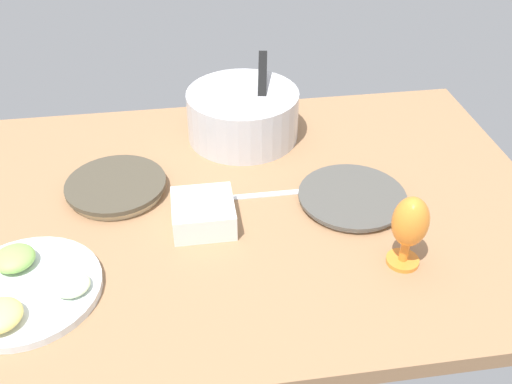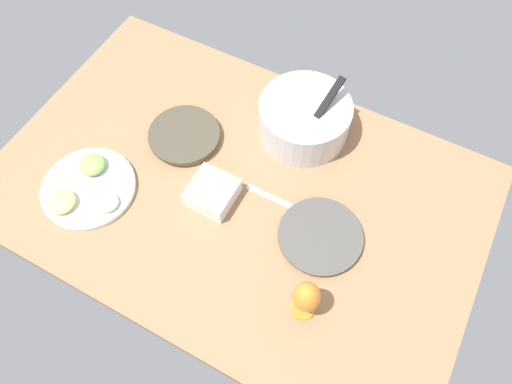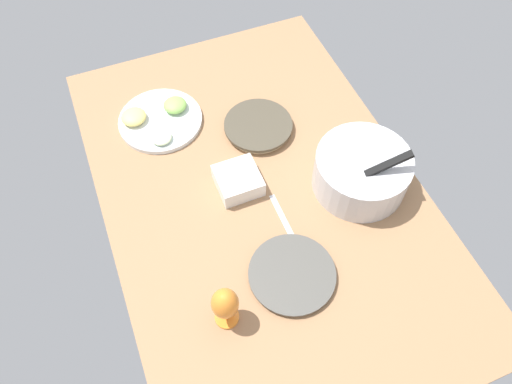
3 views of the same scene
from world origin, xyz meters
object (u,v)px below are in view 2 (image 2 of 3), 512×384
object	(u,v)px
hurricane_glass_orange	(306,298)
dinner_plate_right	(320,236)
fruit_platter	(87,188)
mixing_bowl	(304,118)
dinner_plate_left	(184,136)
square_bowl_white	(212,192)

from	to	relation	value
hurricane_glass_orange	dinner_plate_right	bearing A→B (deg)	101.97
dinner_plate_right	fruit_platter	bearing A→B (deg)	-164.65
mixing_bowl	fruit_platter	bearing A→B (deg)	-133.32
dinner_plate_right	fruit_platter	world-z (taller)	fruit_platter
dinner_plate_left	dinner_plate_right	distance (cm)	59.06
fruit_platter	square_bowl_white	bearing A→B (deg)	24.32
mixing_bowl	square_bowl_white	bearing A→B (deg)	-110.54
mixing_bowl	dinner_plate_left	bearing A→B (deg)	-147.32
dinner_plate_left	square_bowl_white	bearing A→B (deg)	-37.05
dinner_plate_right	mixing_bowl	xyz separation A→B (cm)	(-22.58, 34.90, 6.41)
dinner_plate_left	square_bowl_white	distance (cm)	26.18
dinner_plate_left	square_bowl_white	size ratio (longest dim) A/B	1.76
dinner_plate_right	dinner_plate_left	bearing A→B (deg)	167.95
mixing_bowl	fruit_platter	size ratio (longest dim) A/B	1.02
dinner_plate_left	mixing_bowl	size ratio (longest dim) A/B	0.80
dinner_plate_right	hurricane_glass_orange	world-z (taller)	hurricane_glass_orange
fruit_platter	hurricane_glass_orange	bearing A→B (deg)	-1.59
square_bowl_white	mixing_bowl	bearing A→B (deg)	69.46
dinner_plate_left	dinner_plate_right	size ratio (longest dim) A/B	0.94
mixing_bowl	square_bowl_white	world-z (taller)	mixing_bowl
dinner_plate_left	square_bowl_white	world-z (taller)	square_bowl_white
hurricane_glass_orange	mixing_bowl	bearing A→B (deg)	115.42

